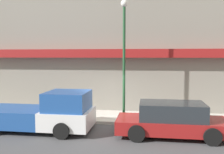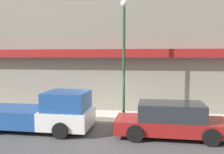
{
  "view_description": "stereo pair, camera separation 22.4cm",
  "coord_description": "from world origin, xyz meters",
  "px_view_note": "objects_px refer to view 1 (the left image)",
  "views": [
    {
      "loc": [
        1.98,
        -12.32,
        3.52
      ],
      "look_at": [
        0.04,
        1.07,
        2.36
      ],
      "focal_mm": 40.0,
      "sensor_mm": 36.0,
      "label": 1
    },
    {
      "loc": [
        2.2,
        -12.28,
        3.52
      ],
      "look_at": [
        0.04,
        1.07,
        2.36
      ],
      "focal_mm": 40.0,
      "sensor_mm": 36.0,
      "label": 2
    }
  ],
  "objects_px": {
    "pickup_truck": "(42,113)",
    "fire_hydrant": "(88,113)",
    "parked_car": "(172,120)",
    "street_lamp": "(124,47)"
  },
  "relations": [
    {
      "from": "pickup_truck",
      "to": "fire_hydrant",
      "type": "relative_size",
      "value": 9.31
    },
    {
      "from": "fire_hydrant",
      "to": "parked_car",
      "type": "bearing_deg",
      "value": -24.25
    },
    {
      "from": "parked_car",
      "to": "fire_hydrant",
      "type": "bearing_deg",
      "value": 155.44
    },
    {
      "from": "pickup_truck",
      "to": "street_lamp",
      "type": "xyz_separation_m",
      "value": [
        3.68,
        1.94,
        3.15
      ]
    },
    {
      "from": "parked_car",
      "to": "street_lamp",
      "type": "distance_m",
      "value": 4.41
    },
    {
      "from": "fire_hydrant",
      "to": "street_lamp",
      "type": "distance_m",
      "value": 3.99
    },
    {
      "from": "fire_hydrant",
      "to": "street_lamp",
      "type": "height_order",
      "value": "street_lamp"
    },
    {
      "from": "fire_hydrant",
      "to": "pickup_truck",
      "type": "bearing_deg",
      "value": -133.54
    },
    {
      "from": "fire_hydrant",
      "to": "street_lamp",
      "type": "bearing_deg",
      "value": 1.83
    },
    {
      "from": "parked_car",
      "to": "pickup_truck",
      "type": "bearing_deg",
      "value": 179.69
    }
  ]
}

